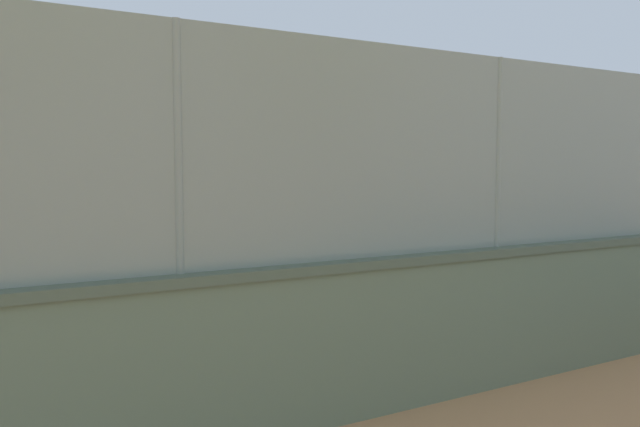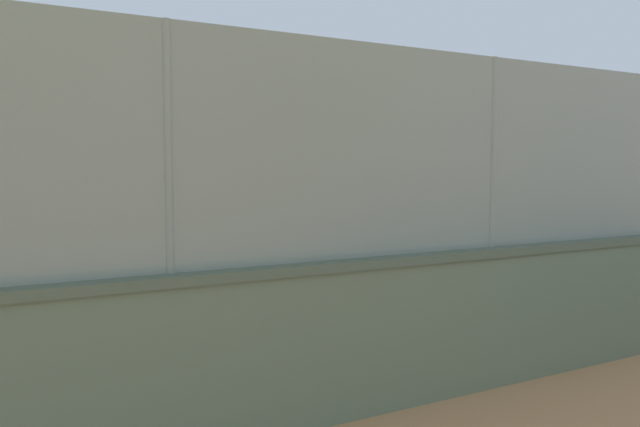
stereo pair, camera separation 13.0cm
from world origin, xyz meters
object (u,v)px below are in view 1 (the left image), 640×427
at_px(sports_ball, 525,283).
at_px(player_baseline_waiting, 462,235).
at_px(player_near_wall_returning, 180,204).
at_px(player_crossing_court, 393,227).

bearing_deg(sports_ball, player_baseline_waiting, -24.42).
relative_size(player_baseline_waiting, player_near_wall_returning, 0.95).
bearing_deg(player_near_wall_returning, player_crossing_court, 105.98).
xyz_separation_m(player_baseline_waiting, player_near_wall_returning, (2.06, -11.01, 0.05)).
relative_size(player_baseline_waiting, sports_ball, 16.72).
xyz_separation_m(player_near_wall_returning, player_crossing_court, (-2.40, 8.38, -0.13)).
distance_m(player_near_wall_returning, sports_ball, 11.98).
xyz_separation_m(player_near_wall_returning, sports_ball, (-3.17, 11.51, -0.96)).
bearing_deg(sports_ball, player_crossing_court, -76.17).
height_order(player_baseline_waiting, player_crossing_court, player_baseline_waiting).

